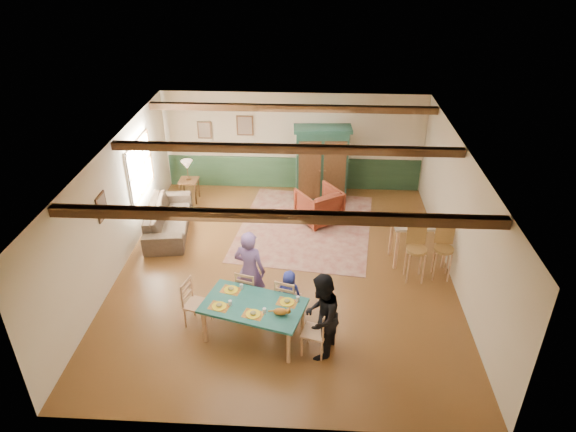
# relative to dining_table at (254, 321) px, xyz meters

# --- Properties ---
(floor) EXTENTS (8.00, 8.00, 0.00)m
(floor) POSITION_rel_dining_table_xyz_m (0.42, 2.10, -0.36)
(floor) COLOR brown
(floor) RESTS_ON ground
(wall_back) EXTENTS (7.00, 0.02, 2.70)m
(wall_back) POSITION_rel_dining_table_xyz_m (0.42, 6.10, 0.99)
(wall_back) COLOR beige
(wall_back) RESTS_ON floor
(wall_left) EXTENTS (0.02, 8.00, 2.70)m
(wall_left) POSITION_rel_dining_table_xyz_m (-3.08, 2.10, 0.99)
(wall_left) COLOR beige
(wall_left) RESTS_ON floor
(wall_right) EXTENTS (0.02, 8.00, 2.70)m
(wall_right) POSITION_rel_dining_table_xyz_m (3.92, 2.10, 0.99)
(wall_right) COLOR beige
(wall_right) RESTS_ON floor
(ceiling) EXTENTS (7.00, 8.00, 0.02)m
(ceiling) POSITION_rel_dining_table_xyz_m (0.42, 2.10, 2.34)
(ceiling) COLOR white
(ceiling) RESTS_ON wall_back
(wainscot_back) EXTENTS (6.95, 0.03, 0.90)m
(wainscot_back) POSITION_rel_dining_table_xyz_m (0.42, 6.08, 0.09)
(wainscot_back) COLOR #223E27
(wainscot_back) RESTS_ON floor
(ceiling_beam_front) EXTENTS (6.95, 0.16, 0.16)m
(ceiling_beam_front) POSITION_rel_dining_table_xyz_m (0.42, -0.20, 2.25)
(ceiling_beam_front) COLOR #331E0E
(ceiling_beam_front) RESTS_ON ceiling
(ceiling_beam_mid) EXTENTS (6.95, 0.16, 0.16)m
(ceiling_beam_mid) POSITION_rel_dining_table_xyz_m (0.42, 2.50, 2.25)
(ceiling_beam_mid) COLOR #331E0E
(ceiling_beam_mid) RESTS_ON ceiling
(ceiling_beam_back) EXTENTS (6.95, 0.16, 0.16)m
(ceiling_beam_back) POSITION_rel_dining_table_xyz_m (0.42, 5.10, 2.25)
(ceiling_beam_back) COLOR #331E0E
(ceiling_beam_back) RESTS_ON ceiling
(window_left) EXTENTS (0.06, 1.60, 1.30)m
(window_left) POSITION_rel_dining_table_xyz_m (-3.05, 3.80, 1.19)
(window_left) COLOR white
(window_left) RESTS_ON wall_left
(picture_left_wall) EXTENTS (0.04, 0.42, 0.52)m
(picture_left_wall) POSITION_rel_dining_table_xyz_m (-3.05, 1.50, 1.39)
(picture_left_wall) COLOR gray
(picture_left_wall) RESTS_ON wall_left
(picture_back_a) EXTENTS (0.45, 0.04, 0.55)m
(picture_back_a) POSITION_rel_dining_table_xyz_m (-0.88, 6.07, 1.44)
(picture_back_a) COLOR gray
(picture_back_a) RESTS_ON wall_back
(picture_back_b) EXTENTS (0.38, 0.04, 0.48)m
(picture_back_b) POSITION_rel_dining_table_xyz_m (-1.98, 6.07, 1.29)
(picture_back_b) COLOR gray
(picture_back_b) RESTS_ON wall_back
(dining_table) EXTENTS (1.94, 1.41, 0.73)m
(dining_table) POSITION_rel_dining_table_xyz_m (0.00, 0.00, 0.00)
(dining_table) COLOR #1F6258
(dining_table) RESTS_ON floor
(dining_chair_far_left) EXTENTS (0.51, 0.52, 0.92)m
(dining_chair_far_left) POSITION_rel_dining_table_xyz_m (-0.18, 0.78, 0.10)
(dining_chair_far_left) COLOR tan
(dining_chair_far_left) RESTS_ON floor
(dining_chair_far_right) EXTENTS (0.51, 0.52, 0.92)m
(dining_chair_far_right) POSITION_rel_dining_table_xyz_m (0.56, 0.57, 0.10)
(dining_chair_far_right) COLOR tan
(dining_chair_far_right) RESTS_ON floor
(dining_chair_end_left) EXTENTS (0.52, 0.51, 0.92)m
(dining_chair_end_left) POSITION_rel_dining_table_xyz_m (-1.07, 0.31, 0.10)
(dining_chair_end_left) COLOR tan
(dining_chair_end_left) RESTS_ON floor
(dining_chair_end_right) EXTENTS (0.52, 0.51, 0.92)m
(dining_chair_end_right) POSITION_rel_dining_table_xyz_m (1.07, -0.31, 0.10)
(dining_chair_end_right) COLOR tan
(dining_chair_end_right) RESTS_ON floor
(person_man) EXTENTS (0.70, 0.55, 1.67)m
(person_man) POSITION_rel_dining_table_xyz_m (-0.16, 0.85, 0.47)
(person_man) COLOR #755491
(person_man) RESTS_ON floor
(person_woman) EXTENTS (0.80, 0.91, 1.60)m
(person_woman) POSITION_rel_dining_table_xyz_m (1.17, -0.33, 0.44)
(person_woman) COLOR black
(person_woman) RESTS_ON floor
(person_child) EXTENTS (0.54, 0.43, 0.97)m
(person_child) POSITION_rel_dining_table_xyz_m (0.59, 0.64, 0.12)
(person_child) COLOR navy
(person_child) RESTS_ON floor
(cat) EXTENTS (0.37, 0.23, 0.17)m
(cat) POSITION_rel_dining_table_xyz_m (0.49, -0.24, 0.45)
(cat) COLOR #C77323
(cat) RESTS_ON dining_table
(place_setting_near_left) EXTENTS (0.45, 0.39, 0.11)m
(place_setting_near_left) POSITION_rel_dining_table_xyz_m (-0.58, -0.09, 0.42)
(place_setting_near_left) COLOR yellow
(place_setting_near_left) RESTS_ON dining_table
(place_setting_near_center) EXTENTS (0.45, 0.39, 0.11)m
(place_setting_near_center) POSITION_rel_dining_table_xyz_m (0.03, -0.26, 0.42)
(place_setting_near_center) COLOR yellow
(place_setting_near_center) RESTS_ON dining_table
(place_setting_far_left) EXTENTS (0.45, 0.39, 0.11)m
(place_setting_far_left) POSITION_rel_dining_table_xyz_m (-0.45, 0.38, 0.42)
(place_setting_far_left) COLOR yellow
(place_setting_far_left) RESTS_ON dining_table
(place_setting_far_right) EXTENTS (0.45, 0.39, 0.11)m
(place_setting_far_right) POSITION_rel_dining_table_xyz_m (0.58, 0.09, 0.42)
(place_setting_far_right) COLOR yellow
(place_setting_far_right) RESTS_ON dining_table
(area_rug) EXTENTS (3.54, 4.05, 0.01)m
(area_rug) POSITION_rel_dining_table_xyz_m (0.81, 3.90, -0.36)
(area_rug) COLOR tan
(area_rug) RESTS_ON floor
(armoire) EXTENTS (1.49, 0.67, 2.06)m
(armoire) POSITION_rel_dining_table_xyz_m (1.18, 5.35, 0.66)
(armoire) COLOR black
(armoire) RESTS_ON floor
(armchair) EXTENTS (1.30, 1.30, 0.86)m
(armchair) POSITION_rel_dining_table_xyz_m (1.13, 4.24, 0.07)
(armchair) COLOR #43150D
(armchair) RESTS_ON floor
(sofa) EXTENTS (1.22, 2.44, 0.68)m
(sofa) POSITION_rel_dining_table_xyz_m (-2.46, 3.57, -0.02)
(sofa) COLOR #403428
(sofa) RESTS_ON floor
(end_table) EXTENTS (0.49, 0.49, 0.60)m
(end_table) POSITION_rel_dining_table_xyz_m (-2.31, 5.15, -0.06)
(end_table) COLOR #331E0E
(end_table) RESTS_ON floor
(table_lamp) EXTENTS (0.31, 0.31, 0.55)m
(table_lamp) POSITION_rel_dining_table_xyz_m (-2.31, 5.15, 0.51)
(table_lamp) COLOR #D6B28A
(table_lamp) RESTS_ON end_table
(counter_table) EXTENTS (1.25, 0.79, 1.00)m
(counter_table) POSITION_rel_dining_table_xyz_m (3.27, 2.58, 0.14)
(counter_table) COLOR #C6B59A
(counter_table) RESTS_ON floor
(bar_stool_left) EXTENTS (0.43, 0.47, 1.17)m
(bar_stool_left) POSITION_rel_dining_table_xyz_m (3.10, 1.90, 0.22)
(bar_stool_left) COLOR #A77C41
(bar_stool_left) RESTS_ON floor
(bar_stool_right) EXTENTS (0.44, 0.48, 1.12)m
(bar_stool_right) POSITION_rel_dining_table_xyz_m (3.67, 2.01, 0.20)
(bar_stool_right) COLOR #A77C41
(bar_stool_right) RESTS_ON floor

